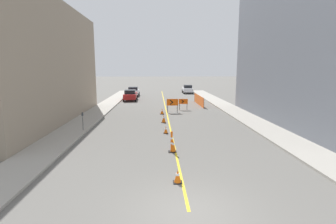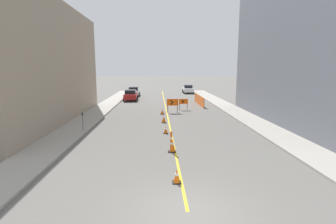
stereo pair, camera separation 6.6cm
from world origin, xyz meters
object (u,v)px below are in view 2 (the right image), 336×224
object	(u,v)px
traffic_cone_second	(173,146)
traffic_cone_fourth	(164,119)
arrow_barricade_secondary	(183,102)
parked_car_curb_far	(188,89)
parked_car_curb_mid	(134,91)
traffic_cone_fifth	(162,112)
parking_meter_near_curb	(83,117)
arrow_barricade_primary	(173,103)
traffic_cone_nearest	(177,176)
delineator_post_front	(171,143)
traffic_cone_third	(166,130)
parked_car_curb_near	(131,95)

from	to	relation	value
traffic_cone_second	traffic_cone_fourth	xyz separation A→B (m)	(-0.32, 8.26, -0.01)
arrow_barricade_secondary	parked_car_curb_far	size ratio (longest dim) A/B	0.29
parked_car_curb_mid	parked_car_curb_far	world-z (taller)	same
traffic_cone_fifth	parked_car_curb_far	distance (m)	24.08
parking_meter_near_curb	traffic_cone_fourth	bearing A→B (deg)	26.37
traffic_cone_fifth	arrow_barricade_primary	world-z (taller)	arrow_barricade_primary
traffic_cone_fourth	parking_meter_near_curb	world-z (taller)	parking_meter_near_curb
parking_meter_near_curb	arrow_barricade_secondary	bearing A→B (deg)	49.67
traffic_cone_fourth	arrow_barricade_primary	xyz separation A→B (m)	(1.08, 5.27, 0.72)
arrow_barricade_primary	parking_meter_near_curb	size ratio (longest dim) A/B	1.10
traffic_cone_nearest	delineator_post_front	xyz separation A→B (m)	(-0.02, 4.09, 0.25)
traffic_cone_third	delineator_post_front	size ratio (longest dim) A/B	0.44
traffic_cone_second	traffic_cone_fourth	bearing A→B (deg)	92.19
traffic_cone_third	parked_car_curb_far	world-z (taller)	parked_car_curb_far
traffic_cone_fourth	traffic_cone_fifth	distance (m)	4.36
traffic_cone_fourth	parking_meter_near_curb	size ratio (longest dim) A/B	0.53
traffic_cone_fourth	parked_car_curb_far	distance (m)	28.33
traffic_cone_third	arrow_barricade_primary	xyz separation A→B (m)	(1.03, 9.18, 0.81)
arrow_barricade_secondary	parked_car_curb_far	xyz separation A→B (m)	(2.91, 20.71, -0.12)
delineator_post_front	arrow_barricade_secondary	distance (m)	15.57
parked_car_curb_near	parked_car_curb_far	bearing A→B (deg)	47.22
traffic_cone_nearest	arrow_barricade_primary	distance (m)	17.69
parked_car_curb_mid	parked_car_curb_near	bearing A→B (deg)	-89.85
traffic_cone_second	parking_meter_near_curb	world-z (taller)	parking_meter_near_curb
delineator_post_front	traffic_cone_third	bearing A→B (deg)	92.35
arrow_barricade_primary	parked_car_curb_near	bearing A→B (deg)	113.31
parked_car_curb_near	parked_car_curb_far	distance (m)	15.07
traffic_cone_nearest	parked_car_curb_mid	world-z (taller)	parked_car_curb_mid
traffic_cone_third	traffic_cone_fourth	size ratio (longest dim) A/B	0.75
traffic_cone_fifth	arrow_barricade_primary	xyz separation A→B (m)	(1.14, 0.91, 0.80)
traffic_cone_third	parked_car_curb_mid	world-z (taller)	parked_car_curb_mid
arrow_barricade_primary	parked_car_curb_near	world-z (taller)	parked_car_curb_near
arrow_barricade_primary	arrow_barricade_secondary	xyz separation A→B (m)	(1.36, 1.84, -0.16)
arrow_barricade_primary	parked_car_curb_mid	bearing A→B (deg)	104.68
delineator_post_front	parking_meter_near_curb	bearing A→B (deg)	140.93
parked_car_curb_near	parking_meter_near_curb	xyz separation A→B (m)	(-1.65, -19.53, 0.29)
traffic_cone_fourth	arrow_barricade_primary	world-z (taller)	arrow_barricade_primary
arrow_barricade_primary	traffic_cone_fifth	bearing A→B (deg)	-144.81
traffic_cone_fifth	parked_car_curb_near	size ratio (longest dim) A/B	0.13
traffic_cone_fourth	delineator_post_front	distance (m)	8.30
arrow_barricade_primary	parked_car_curb_mid	size ratio (longest dim) A/B	0.34
traffic_cone_fourth	traffic_cone_fifth	size ratio (longest dim) A/B	1.28
traffic_cone_nearest	traffic_cone_second	distance (m)	4.12
traffic_cone_nearest	arrow_barricade_primary	bearing A→B (deg)	87.32
traffic_cone_fourth	traffic_cone_third	bearing A→B (deg)	-89.19
delineator_post_front	parked_car_curb_far	xyz separation A→B (m)	(5.12, 36.11, 0.27)
traffic_cone_fourth	parked_car_curb_far	size ratio (longest dim) A/B	0.17
traffic_cone_fourth	parked_car_curb_mid	world-z (taller)	parked_car_curb_mid
traffic_cone_second	traffic_cone_fifth	xyz separation A→B (m)	(-0.37, 12.62, -0.09)
traffic_cone_second	traffic_cone_third	world-z (taller)	traffic_cone_second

